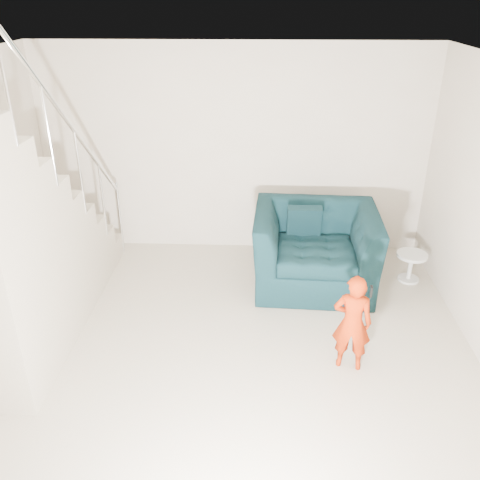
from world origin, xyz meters
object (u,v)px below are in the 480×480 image
toddler (352,323)px  side_table (411,262)px  armchair (315,248)px  staircase (11,257)px

toddler → side_table: size_ratio=2.69×
toddler → side_table: (0.99, 1.63, -0.25)m
armchair → staircase: (-3.01, -1.24, 0.48)m
side_table → staircase: staircase is taller
toddler → staircase: size_ratio=0.27×
side_table → staircase: (-4.20, -1.34, 0.70)m
armchair → side_table: armchair is taller
toddler → staircase: 3.26m
side_table → armchair: bearing=-175.3°
staircase → armchair: bearing=22.3°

